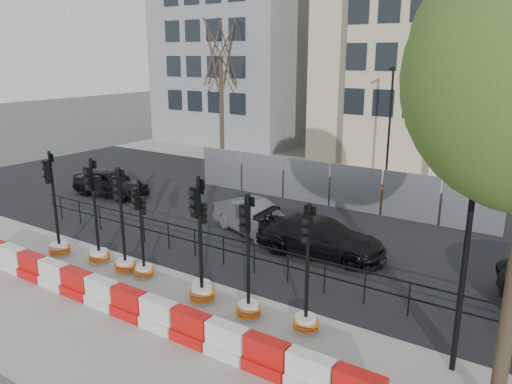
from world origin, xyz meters
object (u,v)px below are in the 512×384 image
Objects in this scene: traffic_signal_a at (58,235)px; traffic_signal_h at (306,306)px; traffic_signal_d at (143,255)px; car_a at (111,183)px; lamp_post_near at (468,230)px; car_c at (321,237)px.

traffic_signal_a is 9.23m from traffic_signal_h.
traffic_signal_d is 9.81m from car_a.
traffic_signal_h is 14.71m from car_a.
car_c is (-5.29, 4.24, -2.58)m from lamp_post_near.
traffic_signal_d is at bearing 137.33° from car_c.
traffic_signal_a is at bearing -148.87° from car_a.
lamp_post_near reaches higher than car_a.
traffic_signal_d is (3.66, 0.36, -0.01)m from traffic_signal_a.
traffic_signal_h reaches higher than traffic_signal_d.
traffic_signal_d reaches higher than car_a.
traffic_signal_d is at bearing 173.79° from traffic_signal_h.
traffic_signal_h is (9.22, 0.39, -0.06)m from traffic_signal_a.
lamp_post_near is at bearing 19.92° from traffic_signal_a.
traffic_signal_a is at bearing 175.94° from traffic_signal_h.
lamp_post_near is 1.48× the size of car_a.
car_a is (-16.99, 5.26, -2.55)m from lamp_post_near.
lamp_post_near reaches higher than car_c.
traffic_signal_a is 7.42m from car_a.
car_a is at bearing 151.10° from traffic_signal_h.
traffic_signal_h is at bearing -117.40° from car_a.
traffic_signal_a is 1.09× the size of traffic_signal_h.
traffic_signal_d is at bearing 22.24° from traffic_signal_a.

